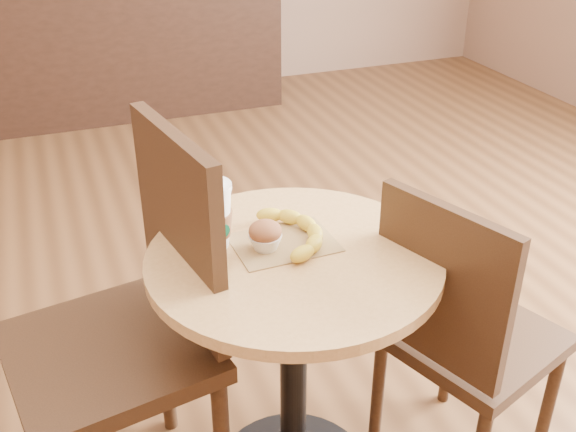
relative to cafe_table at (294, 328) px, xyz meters
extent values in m
cylinder|color=black|center=(0.00, 0.00, -0.16)|extent=(0.07, 0.07, 0.72)
cylinder|color=tan|center=(0.00, 0.00, 0.20)|extent=(0.70, 0.70, 0.03)
cube|color=#372213|center=(-0.44, 0.09, -0.02)|extent=(0.53, 0.53, 0.05)
cylinder|color=#372213|center=(-0.67, 0.25, -0.27)|extent=(0.04, 0.04, 0.52)
cylinder|color=#372213|center=(-0.28, 0.32, -0.27)|extent=(0.04, 0.04, 0.52)
cube|color=#372213|center=(-0.24, 0.13, 0.27)|extent=(0.11, 0.43, 0.48)
cube|color=#372213|center=(0.47, -0.10, -0.09)|extent=(0.50, 0.50, 0.04)
cylinder|color=#372213|center=(0.68, -0.20, -0.31)|extent=(0.04, 0.04, 0.44)
cylinder|color=#372213|center=(0.57, 0.11, -0.31)|extent=(0.04, 0.04, 0.44)
cylinder|color=#372213|center=(0.26, 0.00, -0.31)|extent=(0.04, 0.04, 0.44)
cube|color=#372213|center=(0.30, -0.16, 0.16)|extent=(0.15, 0.36, 0.41)
cube|color=black|center=(-0.03, 3.29, -0.03)|extent=(2.20, 0.60, 1.00)
cube|color=olive|center=(-0.01, 0.05, 0.22)|extent=(0.25, 0.19, 0.00)
cylinder|color=white|center=(-0.17, 0.11, 0.37)|extent=(0.10, 0.10, 0.01)
cylinder|color=white|center=(-0.17, 0.11, 0.38)|extent=(0.07, 0.07, 0.01)
cylinder|color=#085234|center=(-0.15, 0.06, 0.28)|extent=(0.03, 0.01, 0.03)
ellipsoid|color=brown|center=(-0.06, 0.04, 0.27)|extent=(0.08, 0.08, 0.05)
ellipsoid|color=beige|center=(-0.06, 0.04, 0.28)|extent=(0.03, 0.03, 0.02)
camera|label=1|loc=(-0.49, -1.24, 1.05)|focal=42.00mm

